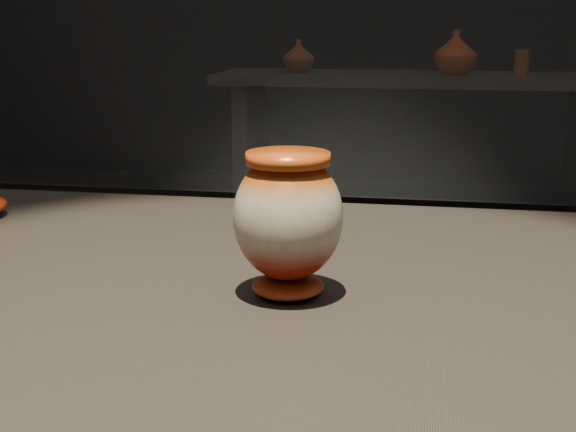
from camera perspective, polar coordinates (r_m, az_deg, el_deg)
main_vase at (r=0.84m, az=0.00°, el=-0.19°), size 0.13×0.13×0.16m
back_shelf at (r=4.22m, az=8.71°, el=6.39°), size 2.00×0.60×0.90m
back_vase_left at (r=4.24m, az=0.75°, el=11.30°), size 0.22×0.22×0.17m
back_vase_mid at (r=4.15m, az=11.83°, el=11.31°), size 0.26×0.26×0.22m
back_vase_right at (r=4.17m, az=16.29°, el=10.43°), size 0.07×0.07×0.13m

